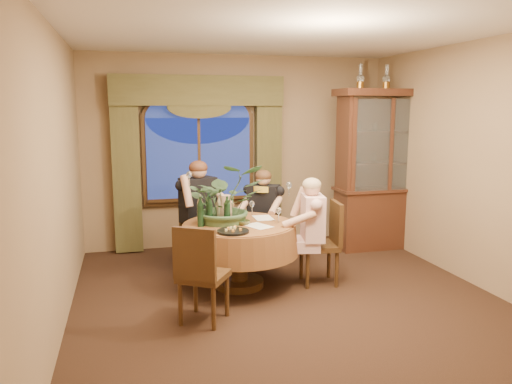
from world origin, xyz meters
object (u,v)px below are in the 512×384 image
object	(u,v)px
chair_back_right	(259,227)
chair_back	(201,230)
person_scarf	(264,217)
centerpiece_plant	(225,172)
person_back	(198,214)
oil_lamp_center	(386,77)
chair_right	(319,243)
wine_bottle_5	(209,207)
chair_front_left	(204,273)
wine_bottle_1	(200,212)
oil_lamp_left	(360,76)
wine_bottle_0	(210,211)
person_pink	(312,232)
olive_bowl	(244,223)
wine_bottle_2	(200,209)
oil_lamp_right	(412,77)
wine_bottle_4	(227,211)
china_cabinet	(382,170)
wine_bottle_3	(220,208)
stoneware_vase	(225,209)
dining_table	(239,255)

from	to	relation	value
chair_back_right	chair_back	distance (m)	0.77
person_scarf	centerpiece_plant	world-z (taller)	centerpiece_plant
person_back	oil_lamp_center	bearing A→B (deg)	163.60
chair_right	wine_bottle_5	bearing A→B (deg)	82.68
chair_front_left	wine_bottle_1	size ratio (longest dim) A/B	2.91
oil_lamp_left	wine_bottle_0	size ratio (longest dim) A/B	1.03
chair_right	person_back	size ratio (longest dim) A/B	0.69
oil_lamp_center	person_pink	bearing A→B (deg)	-140.88
olive_bowl	wine_bottle_0	distance (m)	0.40
chair_back_right	wine_bottle_1	xyz separation A→B (m)	(-0.91, -0.90, 0.44)
chair_right	chair_front_left	world-z (taller)	same
centerpiece_plant	wine_bottle_2	bearing A→B (deg)	-178.61
oil_lamp_right	wine_bottle_4	world-z (taller)	oil_lamp_right
chair_right	china_cabinet	bearing A→B (deg)	-42.17
person_scarf	centerpiece_plant	size ratio (longest dim) A/B	1.29
chair_back_right	wine_bottle_3	bearing A→B (deg)	77.45
stoneware_vase	chair_back	bearing A→B (deg)	102.03
oil_lamp_right	china_cabinet	bearing A→B (deg)	180.00
wine_bottle_1	wine_bottle_5	size ratio (longest dim) A/B	1.00
wine_bottle_4	chair_front_left	bearing A→B (deg)	-117.09
china_cabinet	oil_lamp_center	distance (m)	1.32
oil_lamp_left	olive_bowl	bearing A→B (deg)	-148.56
oil_lamp_left	chair_back_right	xyz separation A→B (m)	(-1.53, -0.26, -1.99)
person_scarf	chair_right	bearing A→B (deg)	148.96
chair_right	olive_bowl	size ratio (longest dim) A/B	6.39
oil_lamp_center	wine_bottle_1	size ratio (longest dim) A/B	1.03
chair_back_right	dining_table	bearing A→B (deg)	90.00
oil_lamp_right	chair_right	distance (m)	3.00
oil_lamp_right	wine_bottle_5	size ratio (longest dim) A/B	1.03
olive_bowl	wine_bottle_3	bearing A→B (deg)	143.72
oil_lamp_right	person_pink	xyz separation A→B (m)	(-1.97, -1.27, -1.84)
chair_right	person_pink	bearing A→B (deg)	117.19
dining_table	chair_front_left	size ratio (longest dim) A/B	1.42
chair_front_left	person_back	world-z (taller)	person_back
oil_lamp_center	person_pink	xyz separation A→B (m)	(-1.57, -1.27, -1.84)
china_cabinet	chair_right	distance (m)	2.04
oil_lamp_right	person_pink	distance (m)	2.98
chair_right	person_scarf	distance (m)	1.00
wine_bottle_1	wine_bottle_5	bearing A→B (deg)	62.41
wine_bottle_5	wine_bottle_1	bearing A→B (deg)	-117.59
chair_right	wine_bottle_0	bearing A→B (deg)	92.31
dining_table	wine_bottle_3	size ratio (longest dim) A/B	4.13
china_cabinet	wine_bottle_4	world-z (taller)	china_cabinet
chair_back	person_back	bearing A→B (deg)	-7.90
chair_back	stoneware_vase	size ratio (longest dim) A/B	3.07
stoneware_vase	wine_bottle_2	bearing A→B (deg)	176.83
oil_lamp_center	person_back	size ratio (longest dim) A/B	0.24
centerpiece_plant	wine_bottle_4	bearing A→B (deg)	-96.62
wine_bottle_1	wine_bottle_5	world-z (taller)	same
oil_lamp_left	wine_bottle_3	world-z (taller)	oil_lamp_left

